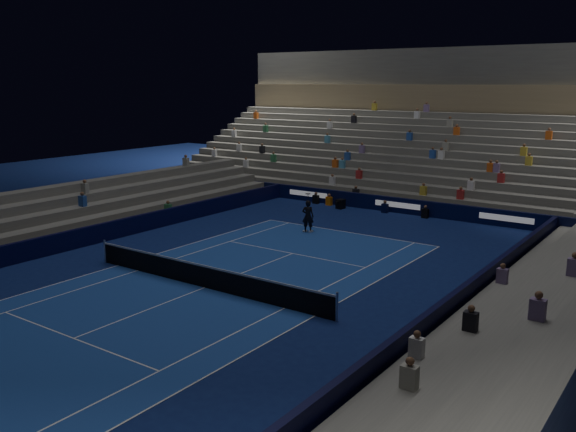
# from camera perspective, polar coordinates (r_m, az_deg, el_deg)

# --- Properties ---
(ground) EXTENTS (90.00, 90.00, 0.00)m
(ground) POSITION_cam_1_polar(r_m,az_deg,el_deg) (26.07, -7.71, -6.60)
(ground) COLOR #0D1B52
(ground) RESTS_ON ground
(court_surface) EXTENTS (10.97, 23.77, 0.01)m
(court_surface) POSITION_cam_1_polar(r_m,az_deg,el_deg) (26.07, -7.71, -6.59)
(court_surface) COLOR #1A3E94
(court_surface) RESTS_ON ground
(sponsor_barrier_far) EXTENTS (44.00, 0.25, 1.00)m
(sponsor_barrier_far) POSITION_cam_1_polar(r_m,az_deg,el_deg) (40.95, 10.18, 0.99)
(sponsor_barrier_far) COLOR black
(sponsor_barrier_far) RESTS_ON ground
(sponsor_barrier_east) EXTENTS (0.25, 37.00, 1.00)m
(sponsor_barrier_east) POSITION_cam_1_polar(r_m,az_deg,el_deg) (20.89, 12.46, -10.21)
(sponsor_barrier_east) COLOR black
(sponsor_barrier_east) RESTS_ON ground
(sponsor_barrier_west) EXTENTS (0.25, 37.00, 1.00)m
(sponsor_barrier_west) POSITION_cam_1_polar(r_m,az_deg,el_deg) (33.09, -20.14, -2.27)
(sponsor_barrier_west) COLOR black
(sponsor_barrier_west) RESTS_ON ground
(grandstand_main) EXTENTS (44.00, 15.20, 11.20)m
(grandstand_main) POSITION_cam_1_polar(r_m,az_deg,el_deg) (49.12, 15.04, 6.02)
(grandstand_main) COLOR #5E5E5A
(grandstand_main) RESTS_ON ground
(grandstand_east) EXTENTS (5.00, 37.00, 2.50)m
(grandstand_east) POSITION_cam_1_polar(r_m,az_deg,el_deg) (19.78, 21.95, -10.85)
(grandstand_east) COLOR slate
(grandstand_east) RESTS_ON ground
(grandstand_west) EXTENTS (5.00, 37.00, 2.50)m
(grandstand_west) POSITION_cam_1_polar(r_m,az_deg,el_deg) (35.86, -23.35, -0.76)
(grandstand_west) COLOR slate
(grandstand_west) RESTS_ON ground
(tennis_net) EXTENTS (12.90, 0.10, 1.10)m
(tennis_net) POSITION_cam_1_polar(r_m,az_deg,el_deg) (25.91, -7.74, -5.54)
(tennis_net) COLOR #B2B2B7
(tennis_net) RESTS_ON ground
(tennis_player) EXTENTS (0.78, 0.64, 1.85)m
(tennis_player) POSITION_cam_1_polar(r_m,az_deg,el_deg) (35.00, 1.86, -0.03)
(tennis_player) COLOR black
(tennis_player) RESTS_ON ground
(broadcast_camera) EXTENTS (0.49, 0.94, 0.64)m
(broadcast_camera) POSITION_cam_1_polar(r_m,az_deg,el_deg) (41.82, 4.88, 1.13)
(broadcast_camera) COLOR black
(broadcast_camera) RESTS_ON ground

